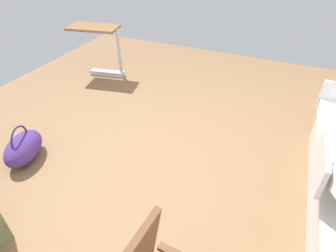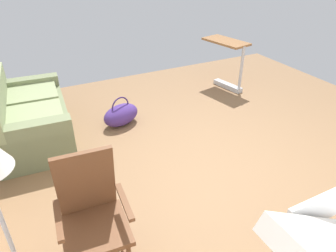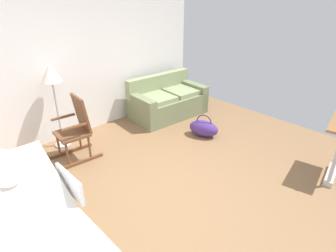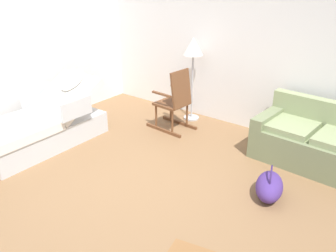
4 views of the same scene
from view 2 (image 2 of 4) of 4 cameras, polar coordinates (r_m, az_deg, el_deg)
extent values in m
plane|color=olive|center=(3.79, 10.72, -7.21)|extent=(6.52, 6.52, 0.00)
cube|color=silver|center=(2.53, 25.36, -13.98)|extent=(0.04, 0.56, 0.28)
cube|color=#737D57|center=(4.48, -23.30, 0.48)|extent=(1.65, 0.95, 0.45)
cube|color=gray|center=(4.03, -23.26, 1.44)|extent=(0.71, 0.69, 0.10)
cube|color=gray|center=(4.70, -23.67, 5.44)|extent=(0.71, 0.69, 0.10)
cube|color=#737D57|center=(3.83, -23.04, -3.45)|extent=(0.23, 0.86, 0.60)
cube|color=#737D57|center=(5.09, -23.83, 4.89)|extent=(0.23, 0.86, 0.60)
cylinder|color=brown|center=(2.77, -9.32, -17.24)|extent=(0.04, 0.04, 0.40)
cylinder|color=brown|center=(2.76, -17.50, -18.96)|extent=(0.04, 0.04, 0.40)
cube|color=brown|center=(2.49, -13.12, -18.11)|extent=(0.50, 0.51, 0.04)
cube|color=brown|center=(2.42, -14.86, -9.98)|extent=(0.15, 0.44, 0.60)
cube|color=brown|center=(2.34, -7.99, -13.57)|extent=(0.39, 0.07, 0.03)
cube|color=brown|center=(2.31, -19.47, -15.97)|extent=(0.39, 0.07, 0.03)
cylinder|color=#B2B5BA|center=(2.41, -27.14, -17.98)|extent=(0.03, 0.03, 1.15)
cube|color=#B2B5BA|center=(5.81, 10.89, 7.26)|extent=(0.61, 0.24, 0.08)
cylinder|color=black|center=(5.67, 12.83, 6.31)|extent=(0.07, 0.07, 0.06)
cylinder|color=black|center=(5.98, 9.02, 7.98)|extent=(0.07, 0.07, 0.06)
cylinder|color=#B2B5BA|center=(5.51, 13.33, 10.28)|extent=(0.05, 0.05, 0.74)
cube|color=brown|center=(5.65, 10.59, 15.01)|extent=(0.86, 0.55, 0.04)
ellipsoid|color=#472D7A|center=(4.53, -8.62, 2.03)|extent=(0.48, 0.63, 0.30)
torus|color=#312055|center=(4.47, -8.75, 3.49)|extent=(0.12, 0.29, 0.30)
camera|label=1|loc=(1.46, -39.95, 18.30)|focal=29.30mm
camera|label=3|loc=(4.27, 68.51, 16.74)|focal=30.82mm
camera|label=4|loc=(6.95, 19.67, 31.40)|focal=38.21mm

